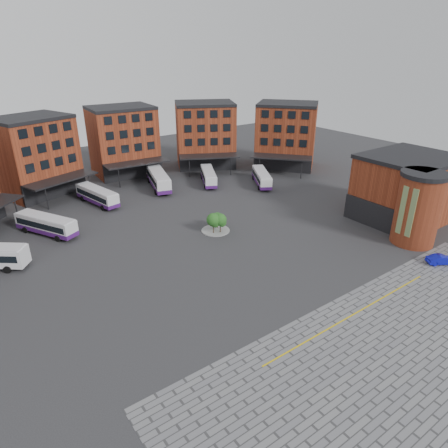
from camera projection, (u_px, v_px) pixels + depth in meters
ground at (255, 266)px, 52.04m from camera, size 160.00×160.00×0.00m
paving_zone at (425, 357)px, 36.87m from camera, size 50.00×22.00×0.02m
yellow_line at (354, 314)px, 42.77m from camera, size 26.00×0.15×0.02m
main_building at (106, 157)px, 74.73m from camera, size 94.14×42.48×14.60m
east_building at (408, 191)px, 62.97m from camera, size 17.40×15.40×10.60m
tree_island at (217, 221)px, 60.84m from camera, size 4.40×4.40×3.31m
bus_b at (46, 224)px, 60.22m from camera, size 7.14×10.51×2.99m
bus_c at (97, 196)px, 71.76m from camera, size 4.52×10.81×2.97m
bus_d at (158, 179)px, 79.77m from camera, size 6.06×12.34×3.39m
bus_e at (209, 176)px, 82.49m from camera, size 6.70×10.05×2.85m
bus_f at (262, 177)px, 81.76m from camera, size 7.10×9.97×2.86m
blue_car at (441, 260)px, 52.40m from camera, size 3.92×3.11×1.25m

